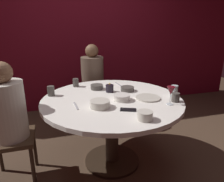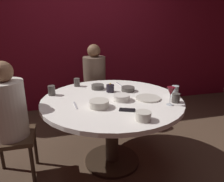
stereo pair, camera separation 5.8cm
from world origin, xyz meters
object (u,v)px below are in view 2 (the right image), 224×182
bowl_sauce_side (143,116)px  cup_center_front (52,90)px  bowl_salad_center (99,104)px  wine_glass (171,92)px  cell_phone (127,110)px  seated_diner_back (94,76)px  cup_by_right_diner (175,92)px  candle_holder (110,88)px  dinner_plate (148,98)px  bowl_serving_large (98,87)px  dining_table (112,111)px  bowl_rice_portion (122,97)px  seated_diner_left (8,110)px  cup_near_candle (77,82)px  cup_by_left_diner (176,98)px  bowl_small_white (128,89)px

bowl_sauce_side → cup_center_front: size_ratio=1.21×
bowl_salad_center → cup_center_front: 0.62m
wine_glass → cell_phone: bearing=-177.7°
seated_diner_back → cup_by_right_diner: size_ratio=10.00×
candle_holder → dinner_plate: size_ratio=0.41×
dinner_plate → bowl_serving_large: bowl_serving_large is taller
dining_table → bowl_rice_portion: size_ratio=8.69×
bowl_serving_large → bowl_sauce_side: size_ratio=1.15×
cup_center_front → seated_diner_left: bearing=-145.8°
dinner_plate → bowl_sauce_side: size_ratio=2.01×
seated_diner_left → dinner_plate: seated_diner_left is taller
bowl_salad_center → dining_table: bearing=48.6°
seated_diner_left → cup_near_candle: bearing=37.5°
bowl_salad_center → bowl_rice_portion: 0.28m
wine_glass → bowl_salad_center: bearing=169.9°
bowl_salad_center → cup_center_front: size_ratio=1.74×
seated_diner_left → cup_by_left_diner: 1.57m
cup_by_left_diner → cup_center_front: (-1.16, 0.52, 0.01)m
seated_diner_back → cup_near_candle: size_ratio=12.34×
bowl_sauce_side → cup_near_candle: (-0.41, 1.07, 0.01)m
cup_by_left_diner → seated_diner_left: bearing=170.6°
dining_table → bowl_serving_large: (-0.08, 0.35, 0.17)m
dining_table → dinner_plate: (0.35, -0.10, 0.15)m
seated_diner_back → bowl_sauce_side: size_ratio=9.57×
wine_glass → bowl_sauce_side: bearing=-147.2°
dinner_plate → bowl_serving_large: (-0.43, 0.45, 0.02)m
dining_table → seated_diner_back: bearing=90.0°
bowl_serving_large → bowl_small_white: 0.35m
seated_diner_left → dinner_plate: size_ratio=4.71×
bowl_serving_large → cup_by_right_diner: (0.72, -0.47, 0.03)m
seated_diner_left → candle_holder: size_ratio=11.49×
dinner_plate → bowl_sauce_side: (-0.24, -0.44, 0.03)m
bowl_serving_large → bowl_small_white: bearing=-27.2°
dinner_plate → cup_near_candle: 0.90m
seated_diner_back → candle_holder: size_ratio=11.62×
cup_center_front → cell_phone: bearing=-42.6°
cup_near_candle → cup_by_left_diner: cup_near_candle is taller
cup_near_candle → cup_center_front: cup_center_front is taller
seated_diner_back → wine_glass: seated_diner_back is taller
dinner_plate → seated_diner_left: bearing=175.6°
seated_diner_left → bowl_serving_large: bearing=21.3°
bowl_small_white → bowl_sauce_side: bearing=-99.3°
wine_glass → dinner_plate: 0.27m
cell_phone → bowl_salad_center: size_ratio=0.78×
seated_diner_back → bowl_rice_portion: size_ratio=7.28×
wine_glass → dinner_plate: bearing=121.5°
bowl_rice_portion → cup_by_left_diner: cup_by_left_diner is taller
bowl_sauce_side → cup_center_front: (-0.71, 0.81, 0.02)m
seated_diner_back → dinner_plate: bearing=17.6°
seated_diner_back → bowl_sauce_side: 1.55m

